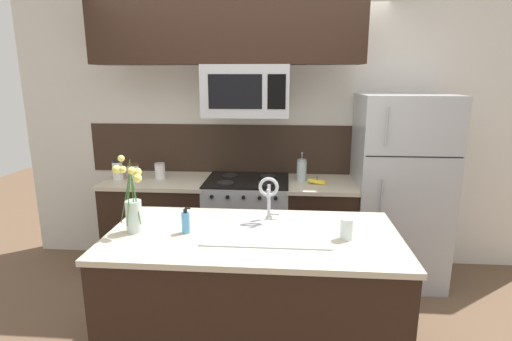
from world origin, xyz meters
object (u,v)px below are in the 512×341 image
(stove_range, at_px, (247,226))
(sink_faucet, at_px, (269,193))
(microwave, at_px, (247,91))
(storage_jar_short, at_px, (160,171))
(refrigerator, at_px, (398,190))
(storage_jar_medium, at_px, (133,171))
(banana_bunch, at_px, (317,182))
(french_press, at_px, (302,170))
(drinking_glass, at_px, (347,229))
(flower_vase, at_px, (133,209))
(dish_soap_bottle, at_px, (186,222))
(storage_jar_tall, at_px, (118,170))

(stove_range, bearing_deg, sink_faucet, -76.47)
(microwave, height_order, storage_jar_short, microwave)
(stove_range, xyz_separation_m, refrigerator, (1.37, 0.02, 0.39))
(storage_jar_medium, height_order, banana_bunch, storage_jar_medium)
(microwave, relative_size, refrigerator, 0.44)
(refrigerator, height_order, banana_bunch, refrigerator)
(banana_bunch, bearing_deg, french_press, 138.07)
(drinking_glass, bearing_deg, stove_range, 119.12)
(banana_bunch, height_order, flower_vase, flower_vase)
(stove_range, bearing_deg, storage_jar_short, 178.90)
(banana_bunch, height_order, dish_soap_bottle, dish_soap_bottle)
(drinking_glass, bearing_deg, flower_vase, 179.55)
(stove_range, distance_m, banana_bunch, 0.79)
(storage_jar_tall, xyz_separation_m, storage_jar_medium, (0.14, 0.03, -0.02))
(refrigerator, height_order, storage_jar_short, refrigerator)
(storage_jar_short, bearing_deg, refrigerator, 0.11)
(storage_jar_short, relative_size, banana_bunch, 0.78)
(banana_bunch, xyz_separation_m, dish_soap_bottle, (-0.88, -1.22, 0.05))
(refrigerator, xyz_separation_m, drinking_glass, (-0.65, -1.32, 0.12))
(stove_range, height_order, dish_soap_bottle, dish_soap_bottle)
(microwave, relative_size, storage_jar_short, 4.99)
(banana_bunch, bearing_deg, storage_jar_tall, 179.37)
(storage_jar_medium, height_order, storage_jar_short, storage_jar_short)
(stove_range, xyz_separation_m, drinking_glass, (0.72, -1.30, 0.51))
(microwave, height_order, sink_faucet, microwave)
(microwave, relative_size, storage_jar_medium, 5.15)
(dish_soap_bottle, xyz_separation_m, flower_vase, (-0.32, -0.01, 0.08))
(microwave, height_order, french_press, microwave)
(dish_soap_bottle, bearing_deg, stove_range, 78.93)
(stove_range, height_order, french_press, french_press)
(stove_range, relative_size, storage_jar_medium, 6.43)
(refrigerator, relative_size, storage_jar_tall, 9.28)
(stove_range, relative_size, flower_vase, 1.94)
(microwave, height_order, storage_jar_tall, microwave)
(storage_jar_tall, height_order, flower_vase, flower_vase)
(storage_jar_short, distance_m, french_press, 1.33)
(flower_vase, bearing_deg, storage_jar_tall, 117.12)
(banana_bunch, distance_m, sink_faucet, 1.06)
(french_press, xyz_separation_m, dish_soap_bottle, (-0.75, -1.34, -0.03))
(refrigerator, relative_size, dish_soap_bottle, 10.32)
(storage_jar_tall, height_order, sink_faucet, sink_faucet)
(banana_bunch, bearing_deg, dish_soap_bottle, -125.99)
(banana_bunch, bearing_deg, microwave, 176.48)
(flower_vase, bearing_deg, microwave, 65.65)
(microwave, relative_size, banana_bunch, 3.91)
(refrigerator, xyz_separation_m, storage_jar_short, (-2.20, -0.00, 0.13))
(microwave, height_order, storage_jar_medium, microwave)
(storage_jar_tall, bearing_deg, storage_jar_medium, 13.49)
(storage_jar_short, distance_m, banana_bunch, 1.46)
(microwave, distance_m, banana_bunch, 1.02)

